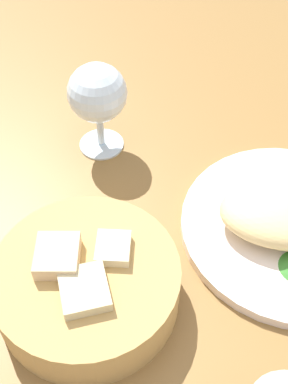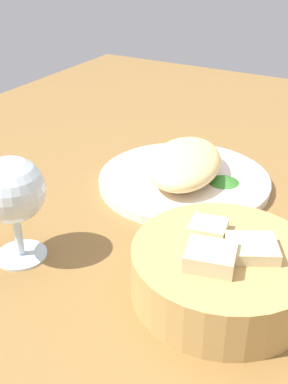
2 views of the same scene
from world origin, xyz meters
The scene contains 3 objects.
ground_plane centered at (0.00, 0.00, -1.00)cm, with size 140.00×140.00×2.00cm, color olive.
bread_basket centered at (18.03, 2.90, 3.10)cm, with size 19.85×19.85×7.58cm.
wine_glass_near centered at (23.71, -21.01, 8.81)cm, with size 7.89×7.89×13.22cm.
Camera 1 is at (5.61, 28.48, 49.70)cm, focal length 46.99 mm.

